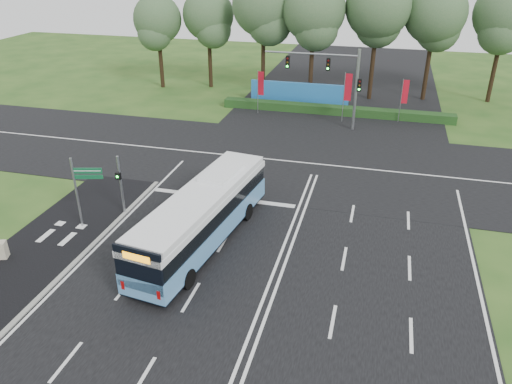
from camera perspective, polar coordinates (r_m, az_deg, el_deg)
ground at (r=27.04m, az=3.03°, el=-6.68°), size 120.00×120.00×0.00m
road_main at (r=27.03m, az=3.03°, el=-6.65°), size 20.00×120.00×0.04m
road_cross at (r=37.50m, az=6.83°, el=3.19°), size 120.00×14.00×0.05m
bike_path at (r=29.50m, az=-22.93°, el=-5.84°), size 5.00×18.00×0.06m
kerb_strip at (r=28.19m, az=-18.99°, el=-6.62°), size 0.25×18.00×0.12m
city_bus at (r=26.84m, az=-6.14°, el=-2.79°), size 4.05×12.11×3.41m
pedestrian_signal at (r=30.64m, az=-15.24°, el=0.99°), size 0.32×0.43×3.76m
street_sign at (r=29.55m, az=-19.33°, el=0.79°), size 1.64×0.51×4.32m
utility_cabinet at (r=29.29m, az=-27.14°, el=-5.95°), size 0.73×0.67×1.00m
banner_flag_left at (r=48.00m, az=0.47°, el=12.05°), size 0.62×0.10×4.17m
banner_flag_mid at (r=46.26m, az=10.35°, el=11.37°), size 0.68×0.08×4.57m
banner_flag_right at (r=47.56m, az=16.57°, el=10.68°), size 0.59×0.14×3.99m
traffic_light_gantry at (r=44.07m, az=9.12°, el=12.98°), size 8.41×0.28×7.00m
hedge at (r=49.05m, az=9.05°, el=9.20°), size 22.00×1.20×0.80m
blue_hoarding at (r=51.74m, az=4.95°, el=11.16°), size 10.00×0.30×2.20m
eucalyptus_row at (r=53.71m, az=8.83°, el=19.77°), size 40.73×9.60×12.49m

